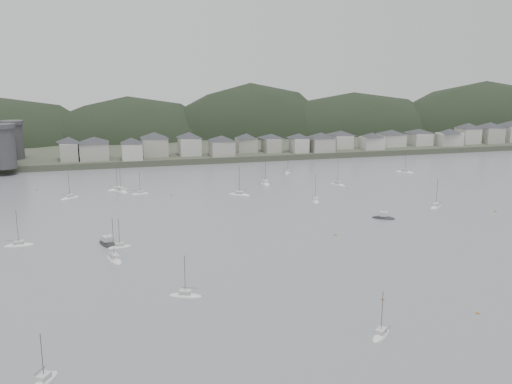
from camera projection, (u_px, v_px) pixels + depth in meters
name	position (u px, v px, depth m)	size (l,w,h in m)	color
ground	(349.00, 292.00, 119.37)	(900.00, 900.00, 0.00)	slate
far_shore_land	(174.00, 134.00, 396.71)	(900.00, 250.00, 3.00)	#383D2D
forested_ridge	(186.00, 157.00, 376.63)	(851.55, 103.94, 102.57)	black
waterfront_town	(293.00, 141.00, 303.22)	(451.48, 28.46, 12.92)	#9D9B8F
sailboat_lead	(239.00, 195.00, 210.91)	(8.80, 7.77, 12.22)	silver
moored_fleet	(183.00, 218.00, 178.17)	(265.33, 163.09, 13.20)	silver
motor_launch_near	(384.00, 218.00, 178.06)	(7.64, 6.06, 3.76)	black
motor_launch_far	(108.00, 243.00, 151.65)	(6.27, 9.75, 4.17)	black
mooring_buoys	(263.00, 229.00, 166.33)	(171.29, 145.37, 0.70)	#CA8243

